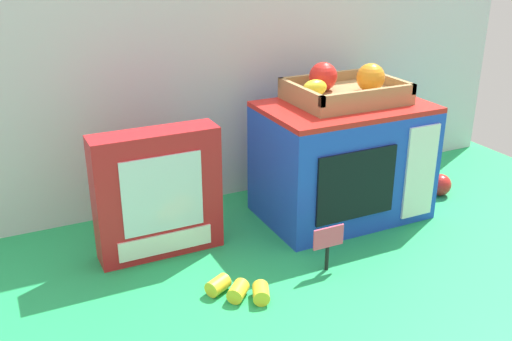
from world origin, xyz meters
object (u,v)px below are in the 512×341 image
object	(u,v)px
food_groups_crate	(344,89)
price_sign	(328,242)
cookie_set_box	(158,194)
loose_toy_apple	(440,185)
toy_microwave	(343,161)
loose_toy_banana	(239,290)

from	to	relation	value
food_groups_crate	price_sign	xyz separation A→B (m)	(-0.18, -0.24, -0.24)
food_groups_crate	cookie_set_box	bearing A→B (deg)	-177.88
food_groups_crate	price_sign	size ratio (longest dim) A/B	2.57
food_groups_crate	loose_toy_apple	world-z (taller)	food_groups_crate
food_groups_crate	loose_toy_apple	size ratio (longest dim) A/B	4.42
food_groups_crate	cookie_set_box	distance (m)	0.50
cookie_set_box	toy_microwave	bearing A→B (deg)	-1.20
food_groups_crate	cookie_set_box	xyz separation A→B (m)	(-0.47, -0.02, -0.17)
loose_toy_apple	price_sign	bearing A→B (deg)	-158.06
food_groups_crate	loose_toy_apple	xyz separation A→B (m)	(0.29, -0.05, -0.28)
cookie_set_box	loose_toy_banana	xyz separation A→B (m)	(0.08, -0.23, -0.12)
price_sign	loose_toy_banana	xyz separation A→B (m)	(-0.20, -0.01, -0.05)
cookie_set_box	price_sign	world-z (taller)	cookie_set_box
food_groups_crate	loose_toy_apple	bearing A→B (deg)	-10.01
price_sign	food_groups_crate	bearing A→B (deg)	52.70
loose_toy_banana	loose_toy_apple	size ratio (longest dim) A/B	1.97
toy_microwave	cookie_set_box	xyz separation A→B (m)	(-0.46, 0.01, -0.00)
loose_toy_apple	cookie_set_box	bearing A→B (deg)	177.47
toy_microwave	loose_toy_apple	bearing A→B (deg)	-4.55
cookie_set_box	loose_toy_banana	distance (m)	0.28
food_groups_crate	cookie_set_box	size ratio (longest dim) A/B	0.92
food_groups_crate	loose_toy_banana	distance (m)	0.55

